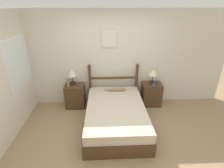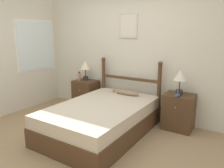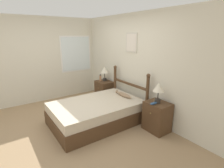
{
  "view_description": "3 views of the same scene",
  "coord_description": "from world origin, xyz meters",
  "px_view_note": "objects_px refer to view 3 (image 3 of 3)",
  "views": [
    {
      "loc": [
        -0.14,
        -2.81,
        2.63
      ],
      "look_at": [
        0.03,
        0.91,
        0.92
      ],
      "focal_mm": 28.0,
      "sensor_mm": 36.0,
      "label": 1
    },
    {
      "loc": [
        2.14,
        -2.28,
        1.69
      ],
      "look_at": [
        0.06,
        0.98,
        0.79
      ],
      "focal_mm": 35.0,
      "sensor_mm": 36.0,
      "label": 2
    },
    {
      "loc": [
        3.41,
        -1.3,
        2.04
      ],
      "look_at": [
        0.18,
        0.96,
        0.91
      ],
      "focal_mm": 28.0,
      "sensor_mm": 36.0,
      "label": 3
    }
  ],
  "objects_px": {
    "nightstand_right": "(157,117)",
    "fish_pillow": "(124,95)",
    "bed": "(97,112)",
    "model_boat": "(154,103)",
    "table_lamp_right": "(158,89)",
    "bottle": "(100,78)",
    "table_lamp_left": "(105,71)",
    "nightstand_left": "(104,91)"
  },
  "relations": [
    {
      "from": "table_lamp_right",
      "to": "bottle",
      "type": "height_order",
      "value": "table_lamp_right"
    },
    {
      "from": "bed",
      "to": "fish_pillow",
      "type": "height_order",
      "value": "fish_pillow"
    },
    {
      "from": "model_boat",
      "to": "table_lamp_right",
      "type": "bearing_deg",
      "value": 93.63
    },
    {
      "from": "model_boat",
      "to": "fish_pillow",
      "type": "relative_size",
      "value": 0.35
    },
    {
      "from": "nightstand_right",
      "to": "fish_pillow",
      "type": "distance_m",
      "value": 1.04
    },
    {
      "from": "fish_pillow",
      "to": "nightstand_right",
      "type": "bearing_deg",
      "value": 7.31
    },
    {
      "from": "bottle",
      "to": "fish_pillow",
      "type": "xyz_separation_m",
      "value": [
        1.26,
        -0.09,
        -0.17
      ]
    },
    {
      "from": "bed",
      "to": "model_boat",
      "type": "xyz_separation_m",
      "value": [
        1.06,
        0.75,
        0.41
      ]
    },
    {
      "from": "nightstand_left",
      "to": "nightstand_right",
      "type": "relative_size",
      "value": 1.0
    },
    {
      "from": "nightstand_right",
      "to": "bottle",
      "type": "height_order",
      "value": "bottle"
    },
    {
      "from": "nightstand_left",
      "to": "model_boat",
      "type": "bearing_deg",
      "value": -3.55
    },
    {
      "from": "bottle",
      "to": "nightstand_right",
      "type": "bearing_deg",
      "value": 1.09
    },
    {
      "from": "nightstand_left",
      "to": "model_boat",
      "type": "relative_size",
      "value": 3.18
    },
    {
      "from": "nightstand_right",
      "to": "bed",
      "type": "bearing_deg",
      "value": -140.14
    },
    {
      "from": "nightstand_right",
      "to": "table_lamp_right",
      "type": "height_order",
      "value": "table_lamp_right"
    },
    {
      "from": "bottle",
      "to": "bed",
      "type": "bearing_deg",
      "value": -34.98
    },
    {
      "from": "nightstand_left",
      "to": "nightstand_right",
      "type": "distance_m",
      "value": 2.12
    },
    {
      "from": "bed",
      "to": "nightstand_left",
      "type": "distance_m",
      "value": 1.38
    },
    {
      "from": "nightstand_right",
      "to": "table_lamp_right",
      "type": "relative_size",
      "value": 1.49
    },
    {
      "from": "fish_pillow",
      "to": "bottle",
      "type": "bearing_deg",
      "value": 176.13
    },
    {
      "from": "table_lamp_right",
      "to": "fish_pillow",
      "type": "relative_size",
      "value": 0.76
    },
    {
      "from": "bed",
      "to": "fish_pillow",
      "type": "distance_m",
      "value": 0.82
    },
    {
      "from": "nightstand_right",
      "to": "bottle",
      "type": "xyz_separation_m",
      "value": [
        -2.27,
        -0.04,
        0.41
      ]
    },
    {
      "from": "nightstand_right",
      "to": "model_boat",
      "type": "bearing_deg",
      "value": -91.95
    },
    {
      "from": "nightstand_right",
      "to": "fish_pillow",
      "type": "bearing_deg",
      "value": -172.69
    },
    {
      "from": "bed",
      "to": "table_lamp_right",
      "type": "bearing_deg",
      "value": 39.88
    },
    {
      "from": "nightstand_right",
      "to": "fish_pillow",
      "type": "relative_size",
      "value": 1.13
    },
    {
      "from": "bed",
      "to": "table_lamp_left",
      "type": "height_order",
      "value": "table_lamp_left"
    },
    {
      "from": "nightstand_right",
      "to": "nightstand_left",
      "type": "bearing_deg",
      "value": 180.0
    },
    {
      "from": "table_lamp_left",
      "to": "fish_pillow",
      "type": "bearing_deg",
      "value": -8.56
    },
    {
      "from": "table_lamp_right",
      "to": "model_boat",
      "type": "bearing_deg",
      "value": -86.37
    },
    {
      "from": "model_boat",
      "to": "fish_pillow",
      "type": "distance_m",
      "value": 1.0
    },
    {
      "from": "nightstand_left",
      "to": "table_lamp_right",
      "type": "bearing_deg",
      "value": -0.25
    },
    {
      "from": "table_lamp_left",
      "to": "fish_pillow",
      "type": "height_order",
      "value": "table_lamp_left"
    },
    {
      "from": "bed",
      "to": "nightstand_right",
      "type": "xyz_separation_m",
      "value": [
        1.06,
        0.89,
        0.07
      ]
    },
    {
      "from": "table_lamp_left",
      "to": "fish_pillow",
      "type": "relative_size",
      "value": 0.76
    },
    {
      "from": "bed",
      "to": "table_lamp_right",
      "type": "distance_m",
      "value": 1.54
    },
    {
      "from": "table_lamp_right",
      "to": "fish_pillow",
      "type": "height_order",
      "value": "table_lamp_right"
    },
    {
      "from": "bed",
      "to": "nightstand_left",
      "type": "height_order",
      "value": "nightstand_left"
    },
    {
      "from": "nightstand_right",
      "to": "bottle",
      "type": "bearing_deg",
      "value": -178.91
    },
    {
      "from": "bed",
      "to": "table_lamp_left",
      "type": "distance_m",
      "value": 1.6
    },
    {
      "from": "nightstand_right",
      "to": "table_lamp_left",
      "type": "relative_size",
      "value": 1.49
    }
  ]
}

